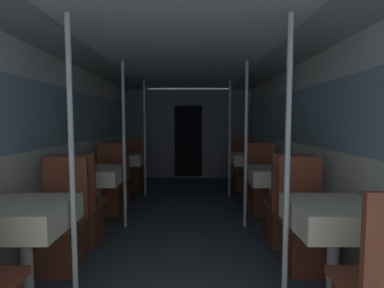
{
  "coord_description": "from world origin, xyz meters",
  "views": [
    {
      "loc": [
        0.09,
        -1.32,
        1.34
      ],
      "look_at": [
        0.1,
        2.11,
        1.07
      ],
      "focal_mm": 28.0,
      "sensor_mm": 36.0,
      "label": 1
    }
  ],
  "objects_px": {
    "support_pole_left_1": "(123,146)",
    "dining_table_right_1": "(272,177)",
    "chair_left_near_2": "(118,185)",
    "dining_table_left_1": "(96,178)",
    "chair_right_far_0": "(304,236)",
    "support_pole_right_1": "(245,146)",
    "dining_table_left_2": "(125,161)",
    "support_pole_right_0": "(286,164)",
    "chair_right_far_2": "(242,173)",
    "dining_table_left_0": "(24,220)",
    "support_pole_left_0": "(71,164)",
    "support_pole_left_2": "(144,138)",
    "dining_table_right_0": "(333,220)",
    "chair_left_far_2": "(131,173)",
    "chair_right_near_2": "(254,185)",
    "chair_left_near_1": "(81,217)",
    "chair_left_far_1": "(109,193)",
    "dining_table_right_2": "(248,160)",
    "chair_right_near_1": "(285,217)",
    "chair_right_far_1": "(262,193)",
    "chair_left_far_0": "(59,236)",
    "support_pole_right_2": "(229,138)"
  },
  "relations": [
    {
      "from": "support_pole_right_1",
      "to": "support_pole_left_2",
      "type": "bearing_deg",
      "value": 133.11
    },
    {
      "from": "chair_left_near_1",
      "to": "chair_right_far_2",
      "type": "distance_m",
      "value": 3.48
    },
    {
      "from": "chair_left_far_2",
      "to": "chair_right_near_2",
      "type": "xyz_separation_m",
      "value": [
        2.2,
        -1.08,
        0.0
      ]
    },
    {
      "from": "dining_table_left_2",
      "to": "chair_right_near_2",
      "type": "distance_m",
      "value": 2.29
    },
    {
      "from": "support_pole_left_0",
      "to": "support_pole_left_1",
      "type": "relative_size",
      "value": 1.0
    },
    {
      "from": "chair_left_far_0",
      "to": "support_pole_right_0",
      "type": "height_order",
      "value": "support_pole_right_0"
    },
    {
      "from": "chair_right_far_0",
      "to": "support_pole_right_1",
      "type": "relative_size",
      "value": 0.49
    },
    {
      "from": "dining_table_left_0",
      "to": "chair_left_far_2",
      "type": "xyz_separation_m",
      "value": [
        0.0,
        3.77,
        -0.33
      ]
    },
    {
      "from": "support_pole_right_0",
      "to": "dining_table_right_1",
      "type": "xyz_separation_m",
      "value": [
        0.35,
        1.62,
        -0.4
      ]
    },
    {
      "from": "chair_left_far_0",
      "to": "support_pole_right_2",
      "type": "height_order",
      "value": "support_pole_right_2"
    },
    {
      "from": "support_pole_right_0",
      "to": "chair_right_near_1",
      "type": "distance_m",
      "value": 1.34
    },
    {
      "from": "chair_right_near_1",
      "to": "chair_right_near_2",
      "type": "height_order",
      "value": "same"
    },
    {
      "from": "chair_right_near_2",
      "to": "support_pole_right_1",
      "type": "bearing_deg",
      "value": -107.85
    },
    {
      "from": "chair_left_far_2",
      "to": "dining_table_left_2",
      "type": "bearing_deg",
      "value": 90.0
    },
    {
      "from": "chair_left_far_1",
      "to": "dining_table_right_2",
      "type": "bearing_deg",
      "value": -154.03
    },
    {
      "from": "dining_table_left_1",
      "to": "chair_left_far_1",
      "type": "xyz_separation_m",
      "value": [
        0.0,
        0.54,
        -0.33
      ]
    },
    {
      "from": "support_pole_right_0",
      "to": "chair_right_near_2",
      "type": "bearing_deg",
      "value": 82.68
    },
    {
      "from": "support_pole_left_1",
      "to": "chair_right_far_2",
      "type": "height_order",
      "value": "support_pole_left_1"
    },
    {
      "from": "dining_table_left_1",
      "to": "support_pole_left_1",
      "type": "distance_m",
      "value": 0.53
    },
    {
      "from": "support_pole_left_1",
      "to": "dining_table_left_0",
      "type": "bearing_deg",
      "value": -102.07
    },
    {
      "from": "support_pole_right_0",
      "to": "chair_right_far_2",
      "type": "relative_size",
      "value": 2.05
    },
    {
      "from": "support_pole_right_0",
      "to": "chair_right_near_1",
      "type": "relative_size",
      "value": 2.05
    },
    {
      "from": "support_pole_right_1",
      "to": "chair_right_far_1",
      "type": "bearing_deg",
      "value": 57.51
    },
    {
      "from": "support_pole_left_1",
      "to": "dining_table_right_0",
      "type": "xyz_separation_m",
      "value": [
        1.86,
        -1.62,
        -0.4
      ]
    },
    {
      "from": "support_pole_right_1",
      "to": "support_pole_right_2",
      "type": "bearing_deg",
      "value": 90.0
    },
    {
      "from": "dining_table_right_0",
      "to": "support_pole_right_0",
      "type": "xyz_separation_m",
      "value": [
        -0.35,
        0.0,
        0.4
      ]
    },
    {
      "from": "dining_table_right_2",
      "to": "chair_right_far_1",
      "type": "bearing_deg",
      "value": -90.0
    },
    {
      "from": "support_pole_left_1",
      "to": "chair_right_far_0",
      "type": "height_order",
      "value": "support_pole_left_1"
    },
    {
      "from": "dining_table_right_0",
      "to": "chair_right_far_2",
      "type": "relative_size",
      "value": 0.75
    },
    {
      "from": "chair_right_near_2",
      "to": "support_pole_right_2",
      "type": "distance_m",
      "value": 0.97
    },
    {
      "from": "dining_table_right_1",
      "to": "support_pole_right_1",
      "type": "relative_size",
      "value": 0.37
    },
    {
      "from": "chair_left_near_1",
      "to": "support_pole_right_1",
      "type": "distance_m",
      "value": 2.07
    },
    {
      "from": "dining_table_left_0",
      "to": "chair_right_near_1",
      "type": "bearing_deg",
      "value": 25.97
    },
    {
      "from": "support_pole_right_0",
      "to": "chair_right_far_1",
      "type": "xyz_separation_m",
      "value": [
        0.35,
        2.16,
        -0.73
      ]
    },
    {
      "from": "dining_table_left_1",
      "to": "chair_right_near_1",
      "type": "xyz_separation_m",
      "value": [
        2.2,
        -0.54,
        -0.33
      ]
    },
    {
      "from": "dining_table_left_0",
      "to": "support_pole_left_1",
      "type": "height_order",
      "value": "support_pole_left_1"
    },
    {
      "from": "dining_table_left_1",
      "to": "chair_right_far_2",
      "type": "distance_m",
      "value": 3.1
    },
    {
      "from": "support_pole_left_1",
      "to": "chair_left_near_2",
      "type": "xyz_separation_m",
      "value": [
        -0.35,
        1.07,
        -0.73
      ]
    },
    {
      "from": "support_pole_left_2",
      "to": "dining_table_left_2",
      "type": "bearing_deg",
      "value": 180.0
    },
    {
      "from": "dining_table_right_1",
      "to": "chair_right_far_2",
      "type": "height_order",
      "value": "chair_right_far_2"
    },
    {
      "from": "chair_right_far_2",
      "to": "chair_left_far_0",
      "type": "bearing_deg",
      "value": 55.71
    },
    {
      "from": "chair_left_far_0",
      "to": "support_pole_left_2",
      "type": "distance_m",
      "value": 2.81
    },
    {
      "from": "dining_table_left_1",
      "to": "dining_table_left_2",
      "type": "distance_m",
      "value": 1.62
    },
    {
      "from": "chair_left_near_1",
      "to": "support_pole_right_1",
      "type": "height_order",
      "value": "support_pole_right_1"
    },
    {
      "from": "support_pole_left_1",
      "to": "dining_table_right_1",
      "type": "height_order",
      "value": "support_pole_left_1"
    },
    {
      "from": "chair_left_far_2",
      "to": "chair_left_near_1",
      "type": "bearing_deg",
      "value": 90.0
    },
    {
      "from": "dining_table_right_0",
      "to": "chair_right_near_1",
      "type": "bearing_deg",
      "value": 90.0
    },
    {
      "from": "chair_left_near_2",
      "to": "chair_right_far_2",
      "type": "relative_size",
      "value": 1.0
    },
    {
      "from": "chair_right_far_0",
      "to": "support_pole_right_0",
      "type": "height_order",
      "value": "support_pole_right_0"
    },
    {
      "from": "chair_left_near_1",
      "to": "dining_table_right_0",
      "type": "distance_m",
      "value": 2.47
    }
  ]
}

